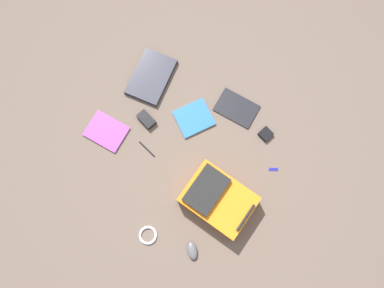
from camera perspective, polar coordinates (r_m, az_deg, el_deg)
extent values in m
plane|color=brown|center=(2.35, -0.82, 0.38)|extent=(4.14, 4.14, 0.00)
cube|color=orange|center=(2.24, 4.15, -8.70)|extent=(0.33, 0.43, 0.13)
cube|color=black|center=(2.16, 2.29, -7.17)|extent=(0.27, 0.19, 0.03)
cylinder|color=black|center=(2.17, 8.43, -11.35)|extent=(0.18, 0.03, 0.02)
cube|color=#24242C|center=(2.49, -6.41, 10.39)|extent=(0.40, 0.32, 0.02)
cube|color=#2D2D38|center=(2.48, -6.45, 10.53)|extent=(0.40, 0.32, 0.01)
cube|color=silver|center=(2.38, 0.30, 4.08)|extent=(0.28, 0.27, 0.01)
cube|color=#1E5999|center=(2.38, 0.30, 4.14)|extent=(0.29, 0.28, 0.00)
cube|color=silver|center=(2.42, 7.00, 5.60)|extent=(0.21, 0.28, 0.01)
cube|color=black|center=(2.42, 7.01, 5.64)|extent=(0.22, 0.29, 0.00)
cube|color=silver|center=(2.42, -13.28, 1.94)|extent=(0.22, 0.27, 0.01)
cube|color=purple|center=(2.42, -13.32, 1.98)|extent=(0.23, 0.28, 0.00)
ellipsoid|color=#4C4C51|center=(2.28, 0.03, -16.40)|extent=(0.11, 0.12, 0.03)
torus|color=silver|center=(2.30, -6.94, -14.03)|extent=(0.11, 0.11, 0.02)
cube|color=black|center=(2.39, -7.17, 3.86)|extent=(0.09, 0.13, 0.03)
cylinder|color=black|center=(2.35, -7.10, -0.79)|extent=(0.02, 0.14, 0.01)
cube|color=black|center=(2.40, 11.49, 1.56)|extent=(0.08, 0.08, 0.03)
cube|color=#191999|center=(2.37, 12.68, -3.89)|extent=(0.05, 0.06, 0.01)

